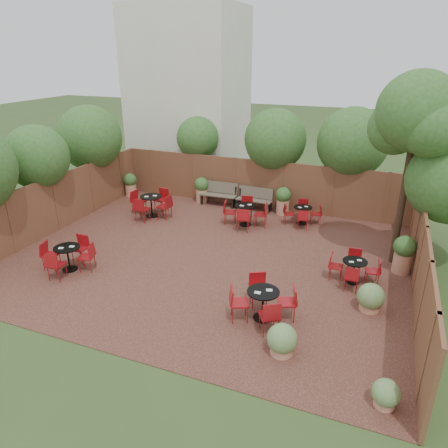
% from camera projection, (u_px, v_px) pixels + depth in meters
% --- Properties ---
extents(ground, '(80.00, 80.00, 0.00)m').
position_uv_depth(ground, '(210.00, 257.00, 13.28)').
color(ground, '#354F23').
rests_on(ground, ground).
extents(courtyard_paving, '(12.00, 10.00, 0.02)m').
position_uv_depth(courtyard_paving, '(210.00, 257.00, 13.28)').
color(courtyard_paving, '#3B1E18').
rests_on(courtyard_paving, ground).
extents(fence_back, '(12.00, 0.08, 2.00)m').
position_uv_depth(fence_back, '(258.00, 184.00, 17.19)').
color(fence_back, brown).
rests_on(fence_back, ground).
extents(fence_left, '(0.08, 10.00, 2.00)m').
position_uv_depth(fence_left, '(56.00, 204.00, 14.94)').
color(fence_left, brown).
rests_on(fence_left, ground).
extents(fence_right, '(0.08, 10.00, 2.00)m').
position_uv_depth(fence_right, '(421.00, 262.00, 10.86)').
color(fence_right, brown).
rests_on(fence_right, ground).
extents(neighbour_building, '(5.00, 4.00, 8.00)m').
position_uv_depth(neighbour_building, '(189.00, 97.00, 20.14)').
color(neighbour_building, silver).
rests_on(neighbour_building, ground).
extents(overhang_foliage, '(16.00, 11.05, 2.80)m').
position_uv_depth(overhang_foliage, '(198.00, 151.00, 14.84)').
color(overhang_foliage, '#2B591D').
rests_on(overhang_foliage, ground).
extents(courtyard_tree, '(2.48, 2.38, 5.65)m').
position_uv_depth(courtyard_tree, '(416.00, 119.00, 11.31)').
color(courtyard_tree, black).
rests_on(courtyard_tree, courtyard_paving).
extents(park_bench_left, '(1.57, 0.56, 0.96)m').
position_uv_depth(park_bench_left, '(219.00, 193.00, 17.59)').
color(park_bench_left, brown).
rests_on(park_bench_left, courtyard_paving).
extents(park_bench_right, '(1.49, 0.54, 0.91)m').
position_uv_depth(park_bench_right, '(255.00, 198.00, 17.06)').
color(park_bench_right, brown).
rests_on(park_bench_right, courtyard_paving).
extents(bistro_tables, '(9.46, 7.87, 0.96)m').
position_uv_depth(bistro_tables, '(215.00, 235.00, 13.76)').
color(bistro_tables, black).
rests_on(bistro_tables, courtyard_paving).
extents(planters, '(11.90, 4.08, 1.16)m').
position_uv_depth(planters, '(249.00, 205.00, 16.01)').
color(planters, tan).
rests_on(planters, courtyard_paving).
extents(low_shrubs, '(2.72, 3.72, 0.73)m').
position_uv_depth(low_shrubs, '(340.00, 329.00, 9.31)').
color(low_shrubs, tan).
rests_on(low_shrubs, courtyard_paving).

